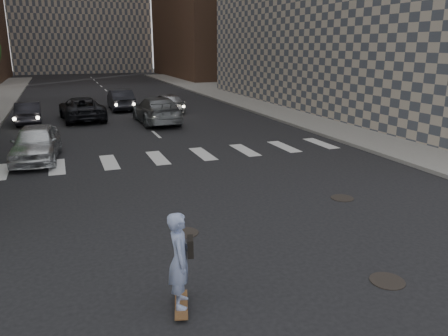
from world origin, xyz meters
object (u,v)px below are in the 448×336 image
object	(u,v)px
traffic_car_d	(167,102)
traffic_car_e	(121,100)
traffic_car_a	(28,113)
traffic_car_b	(157,110)
silver_sedan	(36,143)
skateboarder	(180,260)
traffic_car_c	(82,109)

from	to	relation	value
traffic_car_d	traffic_car_e	bearing A→B (deg)	-46.13
traffic_car_a	traffic_car_d	xyz separation A→B (m)	(8.95, 1.70, 0.01)
traffic_car_b	traffic_car_d	distance (m)	4.54
traffic_car_a	traffic_car_b	xyz separation A→B (m)	(7.30, -2.53, 0.14)
silver_sedan	traffic_car_d	world-z (taller)	silver_sedan
skateboarder	traffic_car_b	xyz separation A→B (m)	(3.74, 19.43, -0.18)
traffic_car_c	traffic_car_d	size ratio (longest dim) A/B	1.33
skateboarder	traffic_car_e	bearing A→B (deg)	99.42
silver_sedan	traffic_car_d	xyz separation A→B (m)	(8.18, 11.35, -0.06)
skateboarder	traffic_car_b	world-z (taller)	skateboarder
traffic_car_b	traffic_car_a	bearing A→B (deg)	-20.30
traffic_car_e	silver_sedan	bearing A→B (deg)	69.06
silver_sedan	traffic_car_b	world-z (taller)	traffic_car_b
traffic_car_c	skateboarder	bearing A→B (deg)	86.95
skateboarder	traffic_car_e	size ratio (longest dim) A/B	0.42
traffic_car_b	traffic_car_c	world-z (taller)	traffic_car_b
traffic_car_a	traffic_car_e	xyz separation A→B (m)	(6.03, 4.00, 0.08)
silver_sedan	traffic_car_d	bearing A→B (deg)	59.93
silver_sedan	traffic_car_c	world-z (taller)	silver_sedan
traffic_car_d	skateboarder	bearing A→B (deg)	69.19
traffic_car_b	traffic_car_e	world-z (taller)	traffic_car_b
traffic_car_c	traffic_car_a	bearing A→B (deg)	-0.09
traffic_car_a	silver_sedan	bearing A→B (deg)	92.43
traffic_car_b	silver_sedan	bearing A→B (deg)	46.32
skateboarder	traffic_car_d	size ratio (longest dim) A/B	0.47
traffic_car_c	traffic_car_e	xyz separation A→B (m)	(2.93, 3.78, 0.01)
traffic_car_b	traffic_car_e	size ratio (longest dim) A/B	1.23
traffic_car_b	traffic_car_e	distance (m)	6.65
traffic_car_c	traffic_car_d	bearing A→B (deg)	-170.08
traffic_car_c	traffic_car_e	world-z (taller)	traffic_car_e
traffic_car_a	traffic_car_d	distance (m)	9.11
traffic_car_b	traffic_car_d	xyz separation A→B (m)	(1.66, 4.23, -0.12)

